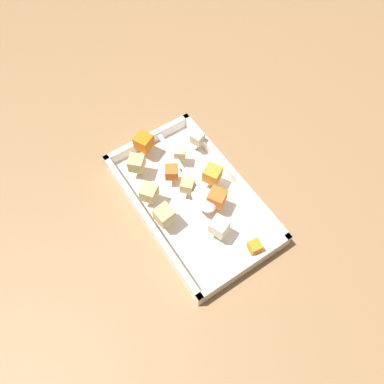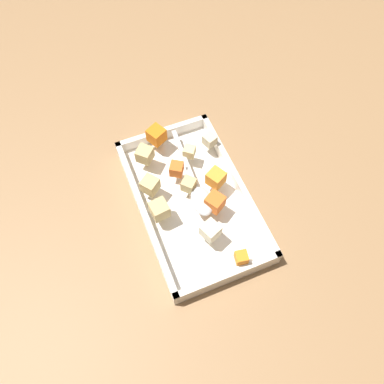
# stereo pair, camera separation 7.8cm
# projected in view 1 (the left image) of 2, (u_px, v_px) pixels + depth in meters

# --- Properties ---
(ground_plane) EXTENTS (4.00, 4.00, 0.00)m
(ground_plane) POSITION_uv_depth(u_px,v_px,m) (196.00, 210.00, 0.82)
(ground_plane) COLOR #936D47
(baking_dish) EXTENTS (0.37, 0.22, 0.04)m
(baking_dish) POSITION_uv_depth(u_px,v_px,m) (192.00, 201.00, 0.82)
(baking_dish) COLOR white
(baking_dish) RESTS_ON ground_plane
(carrot_chunk_near_spoon) EXTENTS (0.04, 0.04, 0.03)m
(carrot_chunk_near_spoon) POSITION_uv_depth(u_px,v_px,m) (172.00, 172.00, 0.80)
(carrot_chunk_near_spoon) COLOR orange
(carrot_chunk_near_spoon) RESTS_ON baking_dish
(carrot_chunk_heap_side) EXTENTS (0.04, 0.04, 0.03)m
(carrot_chunk_heap_side) POSITION_uv_depth(u_px,v_px,m) (212.00, 174.00, 0.80)
(carrot_chunk_heap_side) COLOR orange
(carrot_chunk_heap_side) RESTS_ON baking_dish
(carrot_chunk_far_left) EXTENTS (0.03, 0.03, 0.02)m
(carrot_chunk_far_left) POSITION_uv_depth(u_px,v_px,m) (255.00, 247.00, 0.72)
(carrot_chunk_far_left) COLOR orange
(carrot_chunk_far_left) RESTS_ON baking_dish
(carrot_chunk_near_right) EXTENTS (0.04, 0.04, 0.03)m
(carrot_chunk_near_right) POSITION_uv_depth(u_px,v_px,m) (217.00, 198.00, 0.77)
(carrot_chunk_near_right) COLOR orange
(carrot_chunk_near_right) RESTS_ON baking_dish
(carrot_chunk_corner_se) EXTENTS (0.05, 0.05, 0.03)m
(carrot_chunk_corner_se) POSITION_uv_depth(u_px,v_px,m) (144.00, 142.00, 0.84)
(carrot_chunk_corner_se) COLOR orange
(carrot_chunk_corner_se) RESTS_ON baking_dish
(potato_chunk_far_right) EXTENTS (0.03, 0.03, 0.02)m
(potato_chunk_far_right) POSITION_uv_depth(u_px,v_px,m) (197.00, 138.00, 0.85)
(potato_chunk_far_right) COLOR beige
(potato_chunk_far_right) RESTS_ON baking_dish
(potato_chunk_mid_right) EXTENTS (0.04, 0.04, 0.03)m
(potato_chunk_mid_right) POSITION_uv_depth(u_px,v_px,m) (163.00, 213.00, 0.75)
(potato_chunk_mid_right) COLOR tan
(potato_chunk_mid_right) RESTS_ON baking_dish
(potato_chunk_corner_ne) EXTENTS (0.03, 0.03, 0.02)m
(potato_chunk_corner_ne) POSITION_uv_depth(u_px,v_px,m) (180.00, 153.00, 0.83)
(potato_chunk_corner_ne) COLOR #E0CC89
(potato_chunk_corner_ne) RESTS_ON baking_dish
(potato_chunk_back_center) EXTENTS (0.04, 0.04, 0.03)m
(potato_chunk_back_center) POSITION_uv_depth(u_px,v_px,m) (218.00, 227.00, 0.74)
(potato_chunk_back_center) COLOR beige
(potato_chunk_back_center) RESTS_ON baking_dish
(potato_chunk_center) EXTENTS (0.04, 0.04, 0.03)m
(potato_chunk_center) POSITION_uv_depth(u_px,v_px,m) (188.00, 185.00, 0.79)
(potato_chunk_center) COLOR tan
(potato_chunk_center) RESTS_ON baking_dish
(potato_chunk_rim_edge) EXTENTS (0.04, 0.04, 0.03)m
(potato_chunk_rim_edge) POSITION_uv_depth(u_px,v_px,m) (149.00, 193.00, 0.78)
(potato_chunk_rim_edge) COLOR tan
(potato_chunk_rim_edge) RESTS_ON baking_dish
(potato_chunk_mid_left) EXTENTS (0.04, 0.04, 0.03)m
(potato_chunk_mid_left) POSITION_uv_depth(u_px,v_px,m) (137.00, 163.00, 0.81)
(potato_chunk_mid_left) COLOR tan
(potato_chunk_mid_left) RESTS_ON baking_dish
(serving_spoon) EXTENTS (0.23, 0.05, 0.02)m
(serving_spoon) POSITION_uv_depth(u_px,v_px,m) (200.00, 194.00, 0.78)
(serving_spoon) COLOR silver
(serving_spoon) RESTS_ON baking_dish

